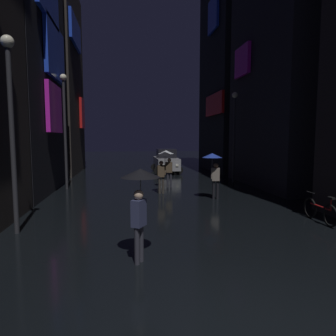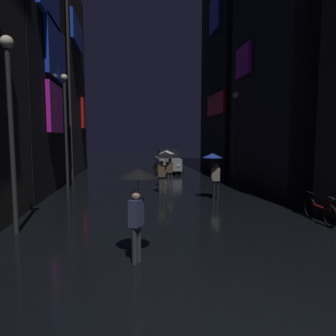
{
  "view_description": "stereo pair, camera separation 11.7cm",
  "coord_description": "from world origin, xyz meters",
  "views": [
    {
      "loc": [
        -1.82,
        -3.58,
        2.8
      ],
      "look_at": [
        0.0,
        8.91,
        1.54
      ],
      "focal_mm": 32.0,
      "sensor_mm": 36.0,
      "label": 1
    },
    {
      "loc": [
        -1.7,
        -3.6,
        2.8
      ],
      "look_at": [
        0.0,
        8.91,
        1.54
      ],
      "focal_mm": 32.0,
      "sensor_mm": 36.0,
      "label": 2
    }
  ],
  "objects": [
    {
      "name": "pedestrian_near_crossing_black",
      "position": [
        -1.49,
        3.06,
        1.67
      ],
      "size": [
        0.9,
        0.9,
        2.12
      ],
      "color": "#2D2D38",
      "rests_on": "ground"
    },
    {
      "name": "pedestrian_foreground_left_black",
      "position": [
        0.13,
        11.3,
        1.67
      ],
      "size": [
        0.9,
        0.9,
        2.12
      ],
      "color": "#38332D",
      "rests_on": "ground"
    },
    {
      "name": "streetlamp_left_far",
      "position": [
        -5.0,
        13.39,
        3.82
      ],
      "size": [
        0.36,
        0.36,
        6.21
      ],
      "color": "#2D2D33",
      "rests_on": "ground"
    },
    {
      "name": "building_left_far",
      "position": [
        -7.49,
        21.68,
        7.33
      ],
      "size": [
        4.25,
        7.35,
        14.65
      ],
      "color": "#2D2826",
      "rests_on": "ground"
    },
    {
      "name": "car_distant",
      "position": [
        1.52,
        20.42,
        0.93
      ],
      "size": [
        2.27,
        4.16,
        1.92
      ],
      "color": "#99999E",
      "rests_on": "ground"
    },
    {
      "name": "building_right_mid",
      "position": [
        7.49,
        12.89,
        10.5
      ],
      "size": [
        4.25,
        7.77,
        20.99
      ],
      "color": "#232328",
      "rests_on": "ground"
    },
    {
      "name": "streetlamp_left_near",
      "position": [
        -5.0,
        5.59,
        3.53
      ],
      "size": [
        0.36,
        0.36,
        5.66
      ],
      "color": "#2D2D33",
      "rests_on": "ground"
    },
    {
      "name": "pedestrian_far_right_blue",
      "position": [
        2.19,
        9.57,
        1.67
      ],
      "size": [
        0.9,
        0.9,
        2.12
      ],
      "color": "black",
      "rests_on": "ground"
    },
    {
      "name": "building_left_mid",
      "position": [
        -7.47,
        12.86,
        7.92
      ],
      "size": [
        4.25,
        7.74,
        15.82
      ],
      "color": "black",
      "rests_on": "ground"
    },
    {
      "name": "pedestrian_midstreet_left_clear",
      "position": [
        0.56,
        13.14,
        1.67
      ],
      "size": [
        0.9,
        0.9,
        2.12
      ],
      "color": "#2D2D38",
      "rests_on": "ground"
    },
    {
      "name": "streetlamp_right_far",
      "position": [
        5.0,
        14.49,
        3.52
      ],
      "size": [
        0.36,
        0.36,
        5.64
      ],
      "color": "#2D2D33",
      "rests_on": "ground"
    },
    {
      "name": "bicycle_parked_at_storefront",
      "position": [
        4.6,
        5.35,
        0.39
      ],
      "size": [
        0.13,
        1.82,
        0.96
      ],
      "color": "black",
      "rests_on": "ground"
    },
    {
      "name": "building_right_far",
      "position": [
        7.49,
        21.7,
        11.64
      ],
      "size": [
        4.25,
        7.65,
        23.27
      ],
      "color": "black",
      "rests_on": "ground"
    }
  ]
}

